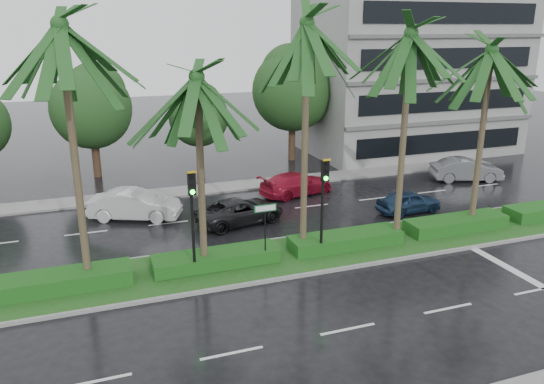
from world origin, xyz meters
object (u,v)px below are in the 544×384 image
object	(u,v)px
street_sign	(265,219)
car_blue	(409,202)
signal_median_left	(192,208)
car_red	(296,184)
car_darkgrey	(240,211)
car_white	(135,205)
car_grey	(466,170)

from	to	relation	value
street_sign	car_blue	bearing A→B (deg)	21.92
signal_median_left	car_red	distance (m)	12.26
car_darkgrey	car_blue	xyz separation A→B (m)	(9.00, -1.55, -0.03)
street_sign	car_darkgrey	world-z (taller)	street_sign
street_sign	signal_median_left	bearing A→B (deg)	-176.53
signal_median_left	car_blue	size ratio (longest dim) A/B	1.22
signal_median_left	car_blue	bearing A→B (deg)	17.76
signal_median_left	car_red	world-z (taller)	signal_median_left
car_darkgrey	car_red	world-z (taller)	car_red
car_red	car_darkgrey	bearing A→B (deg)	112.52
street_sign	car_darkgrey	xyz separation A→B (m)	(0.50, 5.37, -1.49)
signal_median_left	car_blue	world-z (taller)	signal_median_left
car_white	signal_median_left	bearing A→B (deg)	-146.56
car_blue	street_sign	bearing A→B (deg)	109.10
car_darkgrey	car_blue	world-z (taller)	car_darkgrey
signal_median_left	street_sign	size ratio (longest dim) A/B	1.68
signal_median_left	street_sign	bearing A→B (deg)	3.47
signal_median_left	car_darkgrey	world-z (taller)	signal_median_left
car_red	car_blue	world-z (taller)	car_red
car_red	car_blue	bearing A→B (deg)	-152.85
car_blue	car_red	bearing A→B (deg)	39.23
car_red	car_grey	world-z (taller)	car_grey
car_white	car_blue	bearing A→B (deg)	-83.03
street_sign	car_grey	bearing A→B (deg)	25.42
car_darkgrey	car_grey	size ratio (longest dim) A/B	1.02
car_grey	street_sign	bearing A→B (deg)	133.29
car_blue	car_white	bearing A→B (deg)	71.38
car_darkgrey	car_grey	distance (m)	16.24
signal_median_left	car_white	world-z (taller)	signal_median_left
car_white	car_blue	xyz separation A→B (m)	(14.00, -3.96, -0.16)
car_white	car_blue	world-z (taller)	car_white
car_grey	car_white	bearing A→B (deg)	108.09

